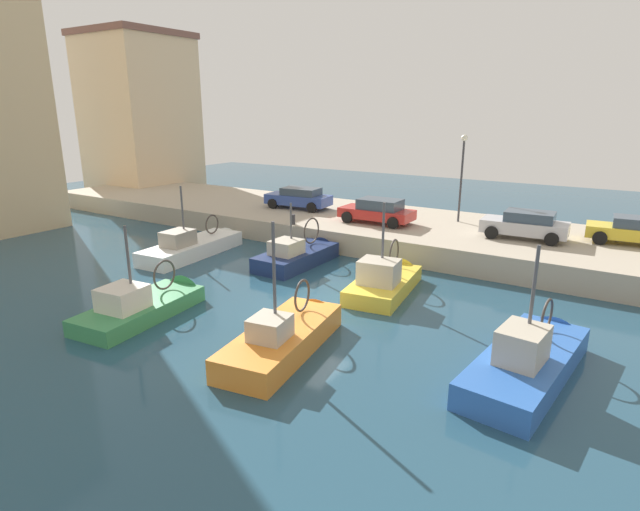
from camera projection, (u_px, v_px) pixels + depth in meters
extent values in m
plane|color=navy|center=(310.00, 308.00, 19.55)|extent=(80.00, 80.00, 0.00)
cube|color=#ADA08C|center=(422.00, 234.00, 28.69)|extent=(9.00, 56.00, 1.20)
cube|color=#2D60B7|center=(525.00, 377.00, 14.55)|extent=(6.04, 2.64, 1.54)
cone|color=#2D60B7|center=(556.00, 338.00, 17.02)|extent=(1.09, 1.92, 1.83)
cube|color=#9E7A51|center=(527.00, 355.00, 14.36)|extent=(5.79, 2.46, 0.08)
cube|color=#B7AD99|center=(522.00, 346.00, 13.74)|extent=(1.56, 1.28, 1.01)
cylinder|color=#4C4C51|center=(532.00, 303.00, 13.76)|extent=(0.10, 0.10, 3.27)
torus|color=#3F3833|center=(547.00, 316.00, 15.41)|extent=(1.11, 0.20, 1.11)
sphere|color=white|center=(463.00, 382.00, 13.84)|extent=(0.32, 0.32, 0.32)
cube|color=#388951|center=(141.00, 317.00, 18.75)|extent=(5.07, 2.55, 1.19)
cone|color=#388951|center=(191.00, 293.00, 21.15)|extent=(1.09, 1.92, 1.83)
cube|color=#B2A893|center=(140.00, 304.00, 18.60)|extent=(4.86, 2.36, 0.08)
cube|color=beige|center=(123.00, 298.00, 17.84)|extent=(1.55, 1.53, 0.84)
cylinder|color=#4C4C51|center=(129.00, 267.00, 17.92)|extent=(0.10, 0.10, 2.99)
torus|color=#3F3833|center=(164.00, 275.00, 19.58)|extent=(1.18, 0.21, 1.18)
sphere|color=white|center=(86.00, 322.00, 17.91)|extent=(0.32, 0.32, 0.32)
cube|color=navy|center=(297.00, 265.00, 25.02)|extent=(4.74, 2.05, 1.50)
cone|color=navy|center=(326.00, 252.00, 27.20)|extent=(0.92, 1.81, 1.81)
cube|color=#9E7A51|center=(296.00, 252.00, 24.83)|extent=(4.55, 1.89, 0.08)
cube|color=#B7AD99|center=(286.00, 247.00, 24.06)|extent=(1.39, 1.28, 0.71)
cylinder|color=#4C4C51|center=(291.00, 229.00, 24.16)|extent=(0.10, 0.10, 2.46)
torus|color=#3F3833|center=(312.00, 231.00, 25.68)|extent=(1.34, 0.09, 1.34)
sphere|color=white|center=(261.00, 264.00, 24.39)|extent=(0.32, 0.32, 0.32)
cube|color=gold|center=(384.00, 292.00, 21.26)|extent=(4.88, 2.64, 1.28)
cone|color=gold|center=(401.00, 274.00, 23.59)|extent=(1.14, 1.93, 1.83)
cube|color=#B2A893|center=(384.00, 279.00, 21.09)|extent=(4.67, 2.45, 0.08)
cube|color=#B7AD99|center=(379.00, 272.00, 20.31)|extent=(1.44, 1.68, 0.99)
cylinder|color=#4C4C51|center=(383.00, 243.00, 20.33)|extent=(0.10, 0.10, 3.29)
torus|color=#3F3833|center=(394.00, 254.00, 22.02)|extent=(1.31, 0.26, 1.31)
sphere|color=white|center=(346.00, 295.00, 20.43)|extent=(0.32, 0.32, 0.32)
cube|color=orange|center=(282.00, 351.00, 16.10)|extent=(5.57, 2.72, 1.55)
cone|color=orange|center=(320.00, 317.00, 18.76)|extent=(1.16, 1.84, 1.73)
cube|color=#896B4C|center=(282.00, 331.00, 15.91)|extent=(5.33, 2.53, 0.08)
cube|color=#B7AD99|center=(270.00, 328.00, 15.15)|extent=(1.29, 1.23, 0.72)
cylinder|color=#4C4C51|center=(274.00, 281.00, 15.06)|extent=(0.10, 0.10, 3.58)
torus|color=#3F3833|center=(302.00, 295.00, 17.03)|extent=(1.13, 0.25, 1.13)
sphere|color=white|center=(225.00, 360.00, 15.04)|extent=(0.32, 0.32, 0.32)
cube|color=white|center=(192.00, 255.00, 26.62)|extent=(6.22, 2.45, 1.50)
cone|color=white|center=(232.00, 241.00, 29.49)|extent=(1.04, 1.84, 1.77)
cube|color=#9E7A51|center=(192.00, 243.00, 26.43)|extent=(5.96, 2.28, 0.08)
cube|color=gray|center=(178.00, 239.00, 25.50)|extent=(1.63, 1.29, 0.80)
cylinder|color=#4C4C51|center=(183.00, 216.00, 25.59)|extent=(0.10, 0.10, 3.03)
torus|color=#3F3833|center=(212.00, 224.00, 27.69)|extent=(1.07, 0.17, 1.07)
sphere|color=white|center=(151.00, 257.00, 25.49)|extent=(0.32, 0.32, 0.32)
cube|color=red|center=(376.00, 213.00, 28.48)|extent=(1.77, 4.13, 0.53)
cube|color=#384756|center=(380.00, 204.00, 28.22)|extent=(1.54, 2.32, 0.56)
cylinder|color=black|center=(347.00, 217.00, 28.54)|extent=(0.23, 0.64, 0.64)
cylinder|color=black|center=(361.00, 212.00, 29.95)|extent=(0.23, 0.64, 0.64)
cylinder|color=black|center=(393.00, 223.00, 27.12)|extent=(0.23, 0.64, 0.64)
cylinder|color=black|center=(406.00, 217.00, 28.53)|extent=(0.23, 0.64, 0.64)
cube|color=#334C9E|center=(298.00, 199.00, 32.60)|extent=(2.06, 4.31, 0.62)
cube|color=#384756|center=(301.00, 191.00, 32.35)|extent=(1.69, 2.47, 0.45)
cylinder|color=black|center=(273.00, 204.00, 32.57)|extent=(0.28, 0.66, 0.64)
cylinder|color=black|center=(286.00, 200.00, 34.00)|extent=(0.28, 0.66, 0.64)
cylinder|color=black|center=(312.00, 207.00, 31.33)|extent=(0.28, 0.66, 0.64)
cylinder|color=black|center=(324.00, 203.00, 32.76)|extent=(0.28, 0.66, 0.64)
cube|color=#B7B7BC|center=(524.00, 227.00, 25.03)|extent=(1.90, 4.09, 0.62)
cube|color=#384756|center=(530.00, 216.00, 24.78)|extent=(1.61, 2.32, 0.49)
cylinder|color=black|center=(492.00, 232.00, 25.04)|extent=(0.25, 0.65, 0.64)
cylinder|color=black|center=(499.00, 226.00, 26.46)|extent=(0.25, 0.65, 0.64)
cylinder|color=black|center=(552.00, 239.00, 23.74)|extent=(0.25, 0.65, 0.64)
cylinder|color=black|center=(556.00, 232.00, 25.16)|extent=(0.25, 0.65, 0.64)
cube|color=gold|center=(634.00, 233.00, 23.99)|extent=(1.95, 4.17, 0.55)
cube|color=#384756|center=(640.00, 223.00, 23.75)|extent=(1.61, 2.37, 0.47)
cylinder|color=black|center=(600.00, 238.00, 23.98)|extent=(0.27, 0.66, 0.64)
cylinder|color=black|center=(600.00, 231.00, 25.37)|extent=(0.27, 0.66, 0.64)
cylinder|color=#2D2D33|center=(293.00, 219.00, 28.18)|extent=(0.28, 0.28, 0.55)
cylinder|color=#38383D|center=(461.00, 182.00, 28.33)|extent=(0.12, 0.12, 4.50)
sphere|color=#F2EACC|center=(464.00, 138.00, 27.66)|extent=(0.36, 0.36, 0.36)
cube|color=beige|center=(141.00, 119.00, 43.97)|extent=(7.46, 7.34, 13.03)
cube|color=brown|center=(133.00, 34.00, 42.08)|extent=(7.76, 7.64, 0.50)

